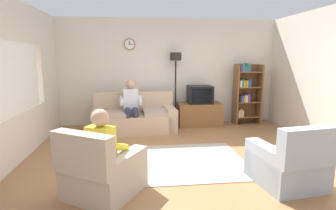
# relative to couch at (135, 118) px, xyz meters

# --- Properties ---
(ground_plane) EXTENTS (12.00, 12.00, 0.00)m
(ground_plane) POSITION_rel_couch_xyz_m (0.91, -1.87, -0.31)
(ground_plane) COLOR #9E6B42
(back_wall_assembly) EXTENTS (6.20, 0.17, 2.70)m
(back_wall_assembly) POSITION_rel_couch_xyz_m (0.91, 0.79, 1.04)
(back_wall_assembly) COLOR silver
(back_wall_assembly) RESTS_ON ground_plane
(left_wall_assembly) EXTENTS (0.12, 5.80, 2.70)m
(left_wall_assembly) POSITION_rel_couch_xyz_m (-1.95, -1.84, 1.03)
(left_wall_assembly) COLOR silver
(left_wall_assembly) RESTS_ON ground_plane
(couch) EXTENTS (1.94, 0.98, 0.90)m
(couch) POSITION_rel_couch_xyz_m (0.00, 0.00, 0.00)
(couch) COLOR tan
(couch) RESTS_ON ground_plane
(tv_stand) EXTENTS (1.10, 0.56, 0.58)m
(tv_stand) POSITION_rel_couch_xyz_m (1.64, 0.38, -0.02)
(tv_stand) COLOR brown
(tv_stand) RESTS_ON ground_plane
(tv) EXTENTS (0.60, 0.49, 0.44)m
(tv) POSITION_rel_couch_xyz_m (1.64, 0.35, 0.49)
(tv) COLOR black
(tv) RESTS_ON tv_stand
(bookshelf) EXTENTS (0.68, 0.36, 1.59)m
(bookshelf) POSITION_rel_couch_xyz_m (2.89, 0.45, 0.52)
(bookshelf) COLOR brown
(bookshelf) RESTS_ON ground_plane
(floor_lamp) EXTENTS (0.28, 0.28, 1.85)m
(floor_lamp) POSITION_rel_couch_xyz_m (1.04, 0.48, 1.14)
(floor_lamp) COLOR black
(floor_lamp) RESTS_ON ground_plane
(armchair_near_window) EXTENTS (1.14, 1.17, 0.90)m
(armchair_near_window) POSITION_rel_couch_xyz_m (-0.39, -2.92, -0.02)
(armchair_near_window) COLOR #BCAD99
(armchair_near_window) RESTS_ON ground_plane
(armchair_near_bookshelf) EXTENTS (0.91, 0.98, 0.90)m
(armchair_near_bookshelf) POSITION_rel_couch_xyz_m (2.11, -2.95, -0.02)
(armchair_near_bookshelf) COLOR #9EADBC
(armchair_near_bookshelf) RESTS_ON ground_plane
(area_rug) EXTENTS (2.20, 1.70, 0.01)m
(area_rug) POSITION_rel_couch_xyz_m (0.75, -1.97, -0.31)
(area_rug) COLOR #AD9E8E
(area_rug) RESTS_ON ground_plane
(person_on_couch) EXTENTS (0.53, 0.55, 1.24)m
(person_on_couch) POSITION_rel_couch_xyz_m (-0.07, -0.11, 0.39)
(person_on_couch) COLOR silver
(person_on_couch) RESTS_ON ground_plane
(person_in_left_armchair) EXTENTS (0.61, 0.64, 1.12)m
(person_in_left_armchair) POSITION_rel_couch_xyz_m (-0.35, -2.84, 0.29)
(person_in_left_armchair) COLOR yellow
(person_in_left_armchair) RESTS_ON ground_plane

